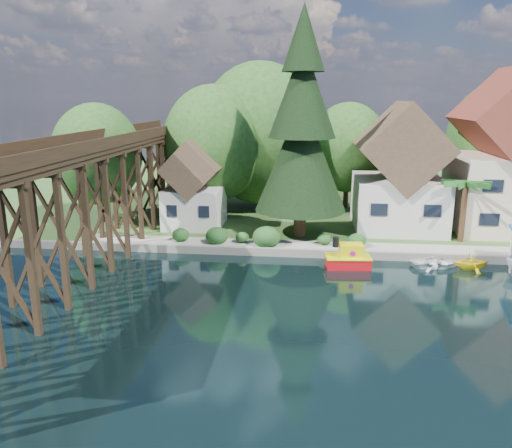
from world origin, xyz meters
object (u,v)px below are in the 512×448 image
object	(u,v)px
trestle_bridge	(95,191)
shed	(194,190)
conifer	(302,130)
boat_yellow	(471,260)
house_center	(507,162)
boat_white_a	(436,262)
tugboat	(349,258)
house_left	(399,176)
palm_tree	(466,185)

from	to	relation	value
trestle_bridge	shed	bearing A→B (deg)	61.81
conifer	boat_yellow	distance (m)	16.02
house_center	boat_white_a	world-z (taller)	house_center
house_center	tugboat	world-z (taller)	house_center
boat_yellow	house_left	bearing A→B (deg)	13.75
conifer	house_center	bearing A→B (deg)	13.86
house_left	shed	xyz separation A→B (m)	(-18.00, -1.50, -1.31)
house_center	boat_yellow	world-z (taller)	house_center
shed	palm_tree	world-z (taller)	shed
house_left	shed	size ratio (longest dim) A/B	1.40
trestle_bridge	palm_tree	bearing A→B (deg)	13.94
shed	boat_white_a	xyz separation A→B (m)	(19.44, -7.66, -3.45)
house_left	conifer	xyz separation A→B (m)	(-8.50, -3.82, 4.18)
boat_yellow	conifer	bearing A→B (deg)	57.42
palm_tree	boat_yellow	distance (m)	7.07
shed	tugboat	xyz separation A→B (m)	(13.17, -8.53, -3.14)
trestle_bridge	conifer	size ratio (longest dim) A/B	2.41
trestle_bridge	conifer	xyz separation A→B (m)	(14.50, 7.01, 3.97)
tugboat	boat_white_a	distance (m)	6.35
house_left	boat_yellow	size ratio (longest dim) A/B	4.38
house_center	palm_tree	distance (m)	6.50
conifer	boat_white_a	xyz separation A→B (m)	(9.95, -5.34, -8.94)
trestle_bridge	house_left	size ratio (longest dim) A/B	4.01
palm_tree	boat_white_a	bearing A→B (deg)	-120.65
house_left	house_center	distance (m)	9.10
house_left	palm_tree	bearing A→B (deg)	-41.60
trestle_bridge	palm_tree	xyz separation A→B (m)	(27.50, 6.83, -0.27)
palm_tree	boat_yellow	world-z (taller)	palm_tree
trestle_bridge	house_center	bearing A→B (deg)	19.49
shed	tugboat	bearing A→B (deg)	-32.94
house_left	boat_white_a	world-z (taller)	house_left
boat_yellow	house_center	bearing A→B (deg)	-35.64
house_center	shed	bearing A→B (deg)	-175.76
trestle_bridge	palm_tree	distance (m)	28.34
trestle_bridge	house_center	world-z (taller)	house_center
palm_tree	tugboat	xyz separation A→B (m)	(-9.34, -6.03, -4.39)
shed	conifer	size ratio (longest dim) A/B	0.43
conifer	palm_tree	size ratio (longest dim) A/B	3.49
house_center	boat_yellow	distance (m)	12.65
palm_tree	trestle_bridge	bearing A→B (deg)	-166.06
house_left	boat_yellow	xyz separation A→B (m)	(3.74, -9.47, -4.48)
tugboat	boat_white_a	bearing A→B (deg)	7.90
house_left	boat_white_a	distance (m)	10.43
house_center	conifer	world-z (taller)	conifer
house_left	palm_tree	size ratio (longest dim) A/B	2.10
house_left	conifer	world-z (taller)	conifer
boat_white_a	boat_yellow	distance (m)	2.33
tugboat	boat_white_a	xyz separation A→B (m)	(6.28, 0.87, -0.32)
palm_tree	boat_yellow	size ratio (longest dim) A/B	2.09
trestle_bridge	conifer	distance (m)	16.59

